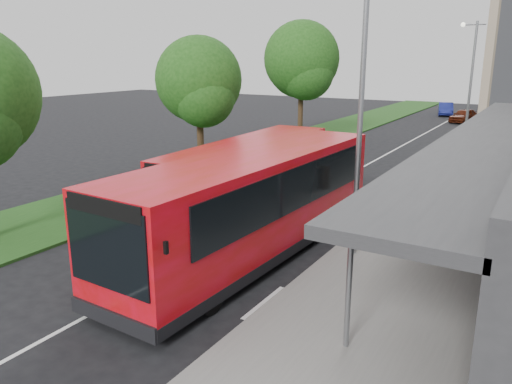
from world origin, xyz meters
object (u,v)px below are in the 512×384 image
at_px(lamp_post_far, 470,79).
at_px(car_far, 446,109).
at_px(lamp_post_near, 358,105).
at_px(bus_second, 250,176).
at_px(car_near, 464,116).
at_px(bollard, 465,158).
at_px(tree_mid, 199,86).
at_px(bus_main, 253,205).
at_px(litter_bin, 457,196).
at_px(tree_far, 302,64).

xyz_separation_m(lamp_post_far, car_far, (-5.36, 22.45, -4.04)).
bearing_deg(car_far, lamp_post_near, -95.60).
xyz_separation_m(lamp_post_near, bus_second, (-5.19, 2.44, -3.25)).
bearing_deg(car_near, bollard, -66.07).
relative_size(tree_mid, car_near, 1.86).
bearing_deg(lamp_post_far, bus_main, -97.15).
relative_size(tree_mid, lamp_post_far, 0.89).
bearing_deg(litter_bin, bollard, 97.12).
relative_size(litter_bin, bollard, 1.07).
bearing_deg(bus_second, tree_far, 107.32).
height_order(bus_main, bus_second, bus_main).
distance_m(tree_mid, bus_main, 12.33).
distance_m(tree_far, car_far, 24.59).
bearing_deg(bus_main, tree_mid, 136.90).
relative_size(lamp_post_far, bollard, 8.70).
bearing_deg(litter_bin, lamp_post_far, 98.34).
distance_m(bus_second, car_far, 40.02).
relative_size(tree_far, lamp_post_near, 1.07).
relative_size(litter_bin, car_near, 0.26).
height_order(lamp_post_far, bollard, lamp_post_far).
relative_size(tree_mid, tree_far, 0.83).
xyz_separation_m(tree_far, bollard, (11.98, -3.54, -4.94)).
height_order(bus_main, bollard, bus_main).
relative_size(lamp_post_near, bus_main, 0.69).
height_order(bus_main, car_near, bus_main).
relative_size(bus_main, car_far, 2.82).
bearing_deg(lamp_post_near, car_far, 97.20).
bearing_deg(tree_far, lamp_post_near, -59.71).
bearing_deg(litter_bin, tree_far, 136.62).
relative_size(tree_far, bus_main, 0.75).
bearing_deg(tree_far, lamp_post_far, 4.87).
relative_size(bus_main, bus_second, 1.13).
xyz_separation_m(tree_mid, litter_bin, (13.08, -0.36, -3.97)).
height_order(litter_bin, car_far, car_far).
bearing_deg(tree_mid, bus_main, -45.17).
bearing_deg(tree_far, car_near, 64.67).
bearing_deg(car_far, bollard, -89.82).
bearing_deg(car_far, bus_second, -102.56).
xyz_separation_m(bus_main, bus_second, (-2.50, 3.88, -0.19)).
distance_m(tree_mid, lamp_post_far, 17.07).
bearing_deg(lamp_post_near, lamp_post_far, 90.00).
xyz_separation_m(lamp_post_far, bus_main, (-2.69, -21.44, -3.06)).
relative_size(bollard, car_near, 0.24).
xyz_separation_m(bus_second, car_near, (2.54, 34.53, -0.81)).
height_order(bus_second, bollard, bus_second).
height_order(bus_main, litter_bin, bus_main).
bearing_deg(bus_second, lamp_post_far, 71.18).
xyz_separation_m(lamp_post_far, litter_bin, (1.95, -13.31, -4.08)).
xyz_separation_m(bus_main, car_far, (-2.67, 43.89, -0.99)).
distance_m(lamp_post_near, lamp_post_far, 20.00).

